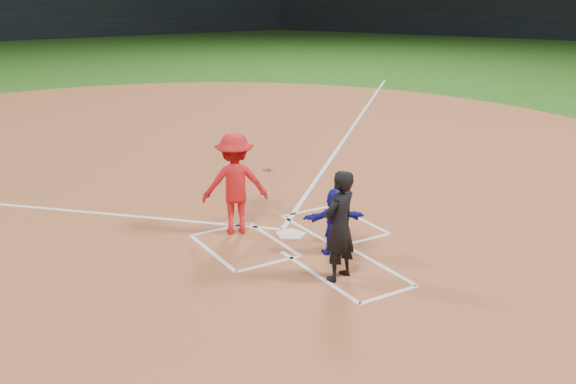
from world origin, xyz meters
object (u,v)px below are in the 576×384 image
home_plate (291,234)px  catcher (335,221)px  batter_at_plate (235,184)px  umpire (339,226)px

home_plate → catcher: bearing=100.7°
catcher → batter_at_plate: 2.05m
home_plate → batter_at_plate: batter_at_plate is taller
home_plate → batter_at_plate: (-0.78, 0.66, 0.92)m
home_plate → catcher: 1.25m
batter_at_plate → catcher: bearing=-60.8°
umpire → batter_at_plate: 2.64m
home_plate → batter_at_plate: 1.38m
home_plate → catcher: (0.21, -1.10, 0.57)m
umpire → batter_at_plate: batter_at_plate is taller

